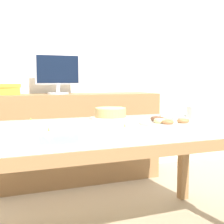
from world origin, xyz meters
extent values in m
cube|color=silver|center=(0.00, 1.52, 1.30)|extent=(8.00, 0.10, 2.60)
cube|color=silver|center=(0.00, 0.00, 0.71)|extent=(1.62, 0.92, 0.04)
cube|color=olive|center=(0.00, -0.43, 0.66)|extent=(1.65, 0.08, 0.06)
cube|color=olive|center=(0.00, 0.43, 0.66)|extent=(1.65, 0.08, 0.06)
cube|color=olive|center=(0.78, 0.00, 0.66)|extent=(0.08, 0.95, 0.06)
cube|color=olive|center=(0.76, 0.41, 0.33)|extent=(0.07, 0.07, 0.66)
cube|color=olive|center=(0.00, 1.22, 0.43)|extent=(1.75, 0.44, 0.87)
cylinder|color=silver|center=(-0.12, 1.22, 0.87)|extent=(0.20, 0.20, 0.02)
cylinder|color=silver|center=(-0.12, 1.22, 0.93)|extent=(0.04, 0.04, 0.09)
cube|color=silver|center=(-0.12, 1.22, 1.10)|extent=(0.42, 0.02, 0.28)
cube|color=black|center=(-0.12, 1.21, 1.10)|extent=(0.40, 0.00, 0.26)
cube|color=#B29933|center=(-0.57, 1.22, 0.89)|extent=(0.22, 0.16, 0.04)
cube|color=#B29933|center=(-0.57, 1.22, 0.92)|extent=(0.21, 0.16, 0.03)
cube|color=#B29933|center=(-0.57, 1.22, 0.95)|extent=(0.22, 0.16, 0.03)
cylinder|color=silver|center=(0.06, 0.30, 0.73)|extent=(0.29, 0.29, 0.01)
cylinder|color=tan|center=(0.06, 0.30, 0.77)|extent=(0.22, 0.22, 0.06)
cylinder|color=#F4CA7D|center=(0.06, 0.30, 0.80)|extent=(0.21, 0.21, 0.01)
cylinder|color=silver|center=(0.30, -0.10, 0.73)|extent=(0.38, 0.38, 0.01)
torus|color=pink|center=(0.40, -0.09, 0.75)|extent=(0.07, 0.07, 0.02)
torus|color=#EAD184|center=(0.33, -0.03, 0.75)|extent=(0.07, 0.07, 0.02)
torus|color=brown|center=(0.25, -0.03, 0.75)|extent=(0.09, 0.09, 0.03)
torus|color=#EAD184|center=(0.22, -0.11, 0.75)|extent=(0.08, 0.08, 0.03)
torus|color=#B27042|center=(0.24, -0.17, 0.75)|extent=(0.07, 0.07, 0.02)
torus|color=#B27042|center=(0.35, -0.16, 0.75)|extent=(0.07, 0.07, 0.02)
cylinder|color=silver|center=(0.64, 0.04, 0.73)|extent=(0.21, 0.21, 0.01)
cylinder|color=silver|center=(0.64, 0.04, 0.74)|extent=(0.21, 0.21, 0.01)
cylinder|color=silver|center=(0.64, 0.04, 0.75)|extent=(0.21, 0.21, 0.01)
cylinder|color=silver|center=(0.64, 0.04, 0.76)|extent=(0.21, 0.21, 0.01)
cylinder|color=silver|center=(0.64, 0.04, 0.77)|extent=(0.21, 0.21, 0.01)
cylinder|color=silver|center=(0.64, 0.04, 0.78)|extent=(0.21, 0.21, 0.01)
cylinder|color=silver|center=(0.64, 0.04, 0.79)|extent=(0.21, 0.21, 0.01)
cylinder|color=silver|center=(0.64, 0.04, 0.80)|extent=(0.21, 0.21, 0.01)
cylinder|color=silver|center=(0.64, 0.04, 0.81)|extent=(0.21, 0.21, 0.01)
cylinder|color=silver|center=(-0.49, 0.29, 0.73)|extent=(0.04, 0.04, 0.02)
cylinder|color=white|center=(-0.49, 0.29, 0.74)|extent=(0.03, 0.03, 0.00)
cone|color=#F9B74C|center=(-0.49, 0.29, 0.75)|extent=(0.01, 0.01, 0.02)
cylinder|color=silver|center=(-0.05, -0.19, 0.73)|extent=(0.04, 0.04, 0.02)
cylinder|color=white|center=(-0.05, -0.19, 0.74)|extent=(0.03, 0.03, 0.00)
cone|color=#F9B74C|center=(-0.05, -0.19, 0.75)|extent=(0.01, 0.01, 0.02)
cylinder|color=silver|center=(0.64, 0.21, 0.73)|extent=(0.04, 0.04, 0.02)
cylinder|color=white|center=(0.64, 0.21, 0.74)|extent=(0.03, 0.03, 0.00)
cone|color=#F9B74C|center=(0.64, 0.21, 0.75)|extent=(0.01, 0.01, 0.02)
cylinder|color=silver|center=(-0.47, -0.19, 0.73)|extent=(0.04, 0.04, 0.02)
cylinder|color=white|center=(-0.47, -0.19, 0.74)|extent=(0.03, 0.03, 0.00)
cone|color=#F9B74C|center=(-0.47, -0.19, 0.75)|extent=(0.01, 0.01, 0.02)
cylinder|color=silver|center=(0.40, 0.20, 0.73)|extent=(0.04, 0.04, 0.02)
cylinder|color=white|center=(0.40, 0.20, 0.74)|extent=(0.03, 0.03, 0.00)
cone|color=#F9B74C|center=(0.40, 0.20, 0.75)|extent=(0.01, 0.01, 0.02)
camera|label=1|loc=(-0.75, -1.74, 0.99)|focal=50.00mm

